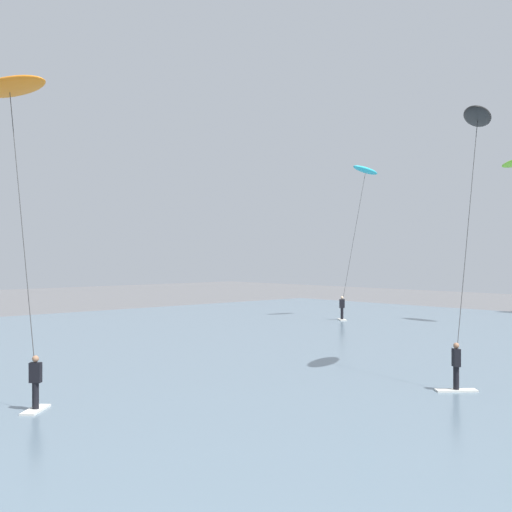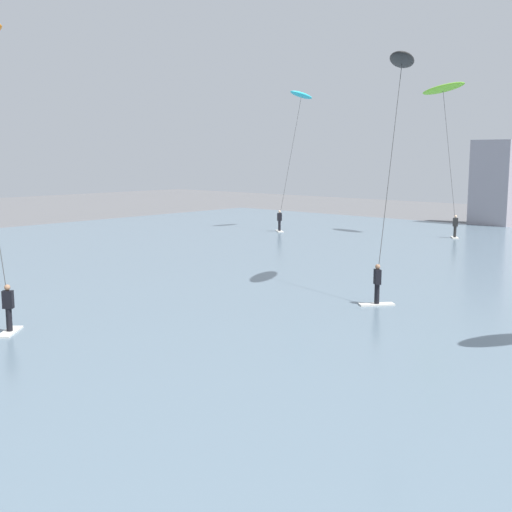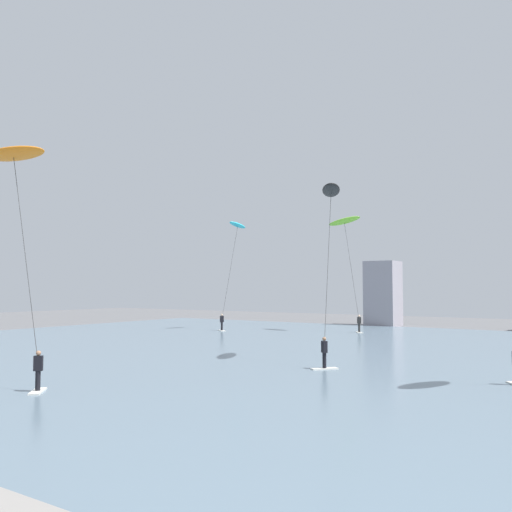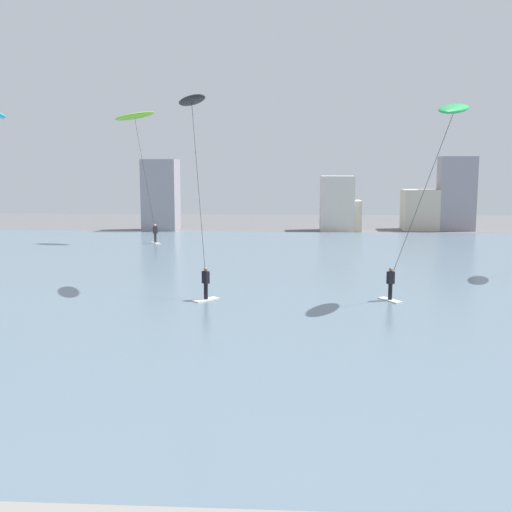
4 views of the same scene
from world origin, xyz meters
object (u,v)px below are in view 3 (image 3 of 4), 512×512
object	(u,v)px
kitesurfer_orange	(16,171)
kitesurfer_black	(330,205)
kitesurfer_lime	(345,229)
kitesurfer_cyan	(235,239)

from	to	relation	value
kitesurfer_orange	kitesurfer_black	bearing A→B (deg)	58.79
kitesurfer_lime	kitesurfer_black	bearing A→B (deg)	-68.14
kitesurfer_lime	kitesurfer_orange	xyz separation A→B (m)	(-0.70, -33.99, -0.44)
kitesurfer_black	kitesurfer_lime	size ratio (longest dim) A/B	0.91
kitesurfer_black	kitesurfer_cyan	xyz separation A→B (m)	(-18.15, 15.83, 0.07)
kitesurfer_cyan	kitesurfer_orange	distance (m)	31.54
kitesurfer_black	kitesurfer_cyan	size ratio (longest dim) A/B	0.93
kitesurfer_black	kitesurfer_orange	size ratio (longest dim) A/B	0.96
kitesurfer_black	kitesurfer_orange	distance (m)	16.65
kitesurfer_black	kitesurfer_cyan	bearing A→B (deg)	138.89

